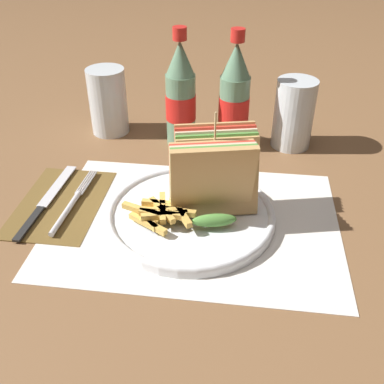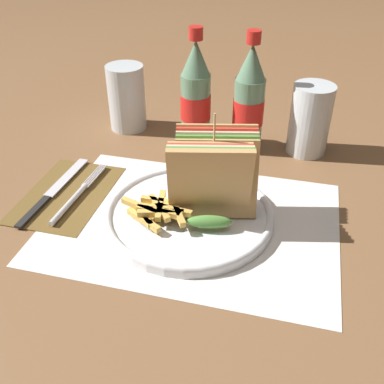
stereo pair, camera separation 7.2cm
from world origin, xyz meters
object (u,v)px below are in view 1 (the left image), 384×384
plate_main (190,214)px  glass_near (293,118)px  fork (70,207)px  glass_far (108,101)px  club_sandwich (214,175)px  coke_bottle_far (234,99)px  knife (46,201)px  coke_bottle_near (181,97)px

plate_main → glass_near: size_ratio=1.95×
fork → glass_far: size_ratio=1.38×
club_sandwich → plate_main: bearing=-156.8°
glass_near → glass_far: size_ratio=1.00×
coke_bottle_far → glass_far: size_ratio=1.69×
knife → glass_near: glass_near is taller
knife → coke_bottle_far: (0.30, 0.25, 0.09)m
plate_main → coke_bottle_near: coke_bottle_near is taller
coke_bottle_far → glass_far: 0.27m
plate_main → coke_bottle_near: size_ratio=1.15×
club_sandwich → fork: 0.25m
coke_bottle_near → club_sandwich: bearing=-70.2°
plate_main → club_sandwich: bearing=23.2°
coke_bottle_near → coke_bottle_far: (0.11, 0.00, 0.00)m
club_sandwich → coke_bottle_far: coke_bottle_far is taller
club_sandwich → coke_bottle_near: 0.26m
club_sandwich → fork: size_ratio=0.88×
club_sandwich → coke_bottle_far: 0.25m
club_sandwich → glass_near: bearing=62.2°
club_sandwich → knife: bearing=-179.5°
knife → coke_bottle_far: 0.40m
coke_bottle_near → coke_bottle_far: same height
club_sandwich → fork: bearing=-175.5°
plate_main → knife: (-0.25, 0.01, -0.00)m
fork → coke_bottle_near: bearing=63.1°
knife → glass_near: (0.42, 0.26, 0.05)m
knife → glass_near: bearing=34.7°
coke_bottle_far → knife: bearing=-140.5°
club_sandwich → coke_bottle_far: size_ratio=0.71×
plate_main → coke_bottle_near: (-0.05, 0.26, 0.09)m
plate_main → knife: size_ratio=1.24×
glass_near → plate_main: bearing=-121.9°
fork → glass_near: size_ratio=1.38×
plate_main → glass_far: size_ratio=1.95×
coke_bottle_near → glass_far: coke_bottle_near is taller
knife → coke_bottle_near: coke_bottle_near is taller
plate_main → knife: plate_main is taller
knife → glass_far: size_ratio=1.57×
club_sandwich → coke_bottle_near: bearing=109.8°
glass_near → glass_far: (-0.38, 0.01, 0.01)m
plate_main → glass_far: bearing=126.4°
plate_main → glass_near: glass_near is taller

